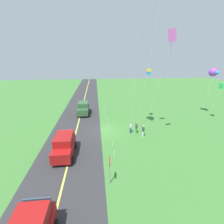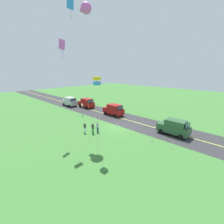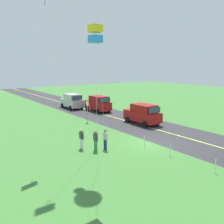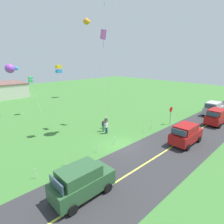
{
  "view_description": "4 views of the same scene",
  "coord_description": "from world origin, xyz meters",
  "px_view_note": "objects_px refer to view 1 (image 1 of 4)",
  "views": [
    {
      "loc": [
        20.23,
        -1.0,
        9.89
      ],
      "look_at": [
        1.34,
        1.0,
        3.31
      ],
      "focal_mm": 24.85,
      "sensor_mm": 36.0,
      "label": 1
    },
    {
      "loc": [
        -15.32,
        17.53,
        9.12
      ],
      "look_at": [
        0.22,
        1.29,
        2.83
      ],
      "focal_mm": 24.42,
      "sensor_mm": 36.0,
      "label": 2
    },
    {
      "loc": [
        -13.53,
        13.68,
        6.38
      ],
      "look_at": [
        1.74,
        2.41,
        2.71
      ],
      "focal_mm": 37.86,
      "sensor_mm": 36.0,
      "label": 3
    },
    {
      "loc": [
        -13.48,
        -12.5,
        9.05
      ],
      "look_at": [
        1.48,
        3.16,
        2.82
      ],
      "focal_mm": 29.51,
      "sensor_mm": 36.0,
      "label": 4
    }
  ],
  "objects_px": {
    "car_suv_foreground": "(64,145)",
    "person_adult_companion": "(131,127)",
    "kite_orange_near": "(213,72)",
    "kite_pink_drift": "(221,86)",
    "person_child_watcher": "(136,127)",
    "kite_green_far": "(149,72)",
    "car_parked_west_near": "(83,108)",
    "kite_red_low": "(172,38)",
    "stop_sign": "(110,165)",
    "person_adult_near": "(143,130)"
  },
  "relations": [
    {
      "from": "car_suv_foreground",
      "to": "car_parked_west_near",
      "type": "bearing_deg",
      "value": 174.99
    },
    {
      "from": "kite_orange_near",
      "to": "kite_red_low",
      "type": "bearing_deg",
      "value": -55.34
    },
    {
      "from": "car_suv_foreground",
      "to": "person_adult_near",
      "type": "xyz_separation_m",
      "value": [
        -3.15,
        9.61,
        -0.29
      ]
    },
    {
      "from": "person_adult_companion",
      "to": "kite_pink_drift",
      "type": "distance_m",
      "value": 16.13
    },
    {
      "from": "kite_green_far",
      "to": "kite_pink_drift",
      "type": "distance_m",
      "value": 11.87
    },
    {
      "from": "car_parked_west_near",
      "to": "person_child_watcher",
      "type": "distance_m",
      "value": 11.77
    },
    {
      "from": "car_suv_foreground",
      "to": "person_adult_companion",
      "type": "xyz_separation_m",
      "value": [
        -4.39,
        8.19,
        -0.29
      ]
    },
    {
      "from": "car_parked_west_near",
      "to": "kite_pink_drift",
      "type": "bearing_deg",
      "value": 76.05
    },
    {
      "from": "person_child_watcher",
      "to": "car_parked_west_near",
      "type": "bearing_deg",
      "value": 92.47
    },
    {
      "from": "person_child_watcher",
      "to": "kite_red_low",
      "type": "xyz_separation_m",
      "value": [
        2.35,
        2.51,
        11.01
      ]
    },
    {
      "from": "car_suv_foreground",
      "to": "kite_orange_near",
      "type": "relative_size",
      "value": 0.52
    },
    {
      "from": "person_child_watcher",
      "to": "kite_green_far",
      "type": "xyz_separation_m",
      "value": [
        -4.29,
        2.64,
        7.1
      ]
    },
    {
      "from": "car_parked_west_near",
      "to": "kite_pink_drift",
      "type": "xyz_separation_m",
      "value": [
        5.49,
        22.09,
        4.66
      ]
    },
    {
      "from": "person_adult_near",
      "to": "person_adult_companion",
      "type": "xyz_separation_m",
      "value": [
        -1.23,
        -1.42,
        0.0
      ]
    },
    {
      "from": "kite_orange_near",
      "to": "person_adult_near",
      "type": "bearing_deg",
      "value": -63.21
    },
    {
      "from": "car_parked_west_near",
      "to": "person_child_watcher",
      "type": "height_order",
      "value": "car_parked_west_near"
    },
    {
      "from": "person_adult_companion",
      "to": "kite_green_far",
      "type": "bearing_deg",
      "value": 163.87
    },
    {
      "from": "person_adult_companion",
      "to": "kite_red_low",
      "type": "height_order",
      "value": "kite_red_low"
    },
    {
      "from": "car_parked_west_near",
      "to": "kite_pink_drift",
      "type": "relative_size",
      "value": 0.7
    },
    {
      "from": "kite_pink_drift",
      "to": "car_suv_foreground",
      "type": "bearing_deg",
      "value": -72.13
    },
    {
      "from": "kite_green_far",
      "to": "kite_pink_drift",
      "type": "bearing_deg",
      "value": 85.12
    },
    {
      "from": "stop_sign",
      "to": "person_adult_companion",
      "type": "bearing_deg",
      "value": 157.44
    },
    {
      "from": "stop_sign",
      "to": "person_child_watcher",
      "type": "height_order",
      "value": "stop_sign"
    },
    {
      "from": "car_suv_foreground",
      "to": "person_child_watcher",
      "type": "distance_m",
      "value": 9.89
    },
    {
      "from": "kite_green_far",
      "to": "kite_orange_near",
      "type": "bearing_deg",
      "value": 98.12
    },
    {
      "from": "person_child_watcher",
      "to": "kite_green_far",
      "type": "relative_size",
      "value": 0.19
    },
    {
      "from": "person_child_watcher",
      "to": "kite_green_far",
      "type": "bearing_deg",
      "value": 19.15
    },
    {
      "from": "stop_sign",
      "to": "kite_orange_near",
      "type": "bearing_deg",
      "value": 127.79
    },
    {
      "from": "kite_pink_drift",
      "to": "kite_green_far",
      "type": "bearing_deg",
      "value": -94.88
    },
    {
      "from": "kite_orange_near",
      "to": "person_child_watcher",
      "type": "bearing_deg",
      "value": -67.66
    },
    {
      "from": "stop_sign",
      "to": "kite_orange_near",
      "type": "xyz_separation_m",
      "value": [
        -14.8,
        19.09,
        5.88
      ]
    },
    {
      "from": "car_parked_west_near",
      "to": "kite_green_far",
      "type": "bearing_deg",
      "value": 66.75
    },
    {
      "from": "stop_sign",
      "to": "person_child_watcher",
      "type": "distance_m",
      "value": 9.93
    },
    {
      "from": "kite_green_far",
      "to": "kite_pink_drift",
      "type": "relative_size",
      "value": 1.35
    },
    {
      "from": "kite_orange_near",
      "to": "car_suv_foreground",
      "type": "bearing_deg",
      "value": -66.6
    },
    {
      "from": "person_adult_near",
      "to": "person_adult_companion",
      "type": "bearing_deg",
      "value": 33.6
    },
    {
      "from": "car_parked_west_near",
      "to": "person_child_watcher",
      "type": "relative_size",
      "value": 2.75
    },
    {
      "from": "person_adult_companion",
      "to": "car_suv_foreground",
      "type": "bearing_deg",
      "value": -38.18
    },
    {
      "from": "person_adult_companion",
      "to": "kite_red_low",
      "type": "xyz_separation_m",
      "value": [
        2.55,
        3.28,
        11.01
      ]
    },
    {
      "from": "kite_red_low",
      "to": "kite_pink_drift",
      "type": "xyz_separation_m",
      "value": [
        -5.65,
        11.76,
        -6.06
      ]
    },
    {
      "from": "car_parked_west_near",
      "to": "person_adult_near",
      "type": "bearing_deg",
      "value": 40.8
    },
    {
      "from": "person_child_watcher",
      "to": "kite_red_low",
      "type": "relative_size",
      "value": 0.12
    },
    {
      "from": "person_child_watcher",
      "to": "kite_pink_drift",
      "type": "distance_m",
      "value": 15.46
    },
    {
      "from": "person_adult_near",
      "to": "person_child_watcher",
      "type": "height_order",
      "value": "same"
    },
    {
      "from": "kite_green_far",
      "to": "kite_pink_drift",
      "type": "height_order",
      "value": "kite_green_far"
    },
    {
      "from": "car_parked_west_near",
      "to": "kite_red_low",
      "type": "bearing_deg",
      "value": 42.84
    },
    {
      "from": "kite_orange_near",
      "to": "kite_pink_drift",
      "type": "bearing_deg",
      "value": -6.52
    },
    {
      "from": "person_adult_companion",
      "to": "kite_pink_drift",
      "type": "xyz_separation_m",
      "value": [
        -3.1,
        15.04,
        4.95
      ]
    },
    {
      "from": "kite_red_low",
      "to": "kite_green_far",
      "type": "relative_size",
      "value": 1.52
    },
    {
      "from": "person_child_watcher",
      "to": "kite_pink_drift",
      "type": "xyz_separation_m",
      "value": [
        -3.3,
        14.27,
        4.95
      ]
    }
  ]
}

